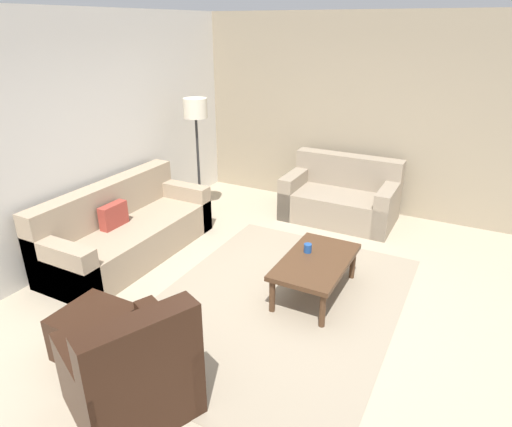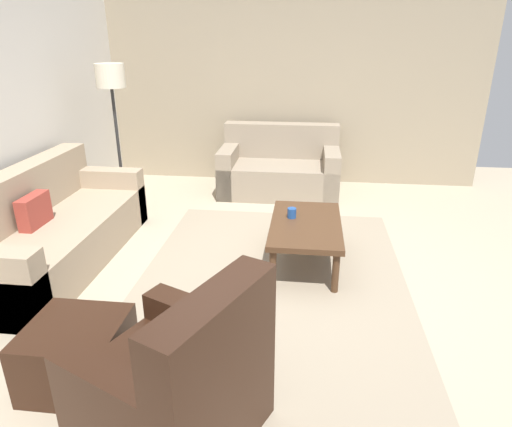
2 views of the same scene
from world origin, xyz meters
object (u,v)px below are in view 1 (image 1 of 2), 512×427
object	(u,v)px
cup	(308,248)
lamp_standing	(196,121)
coffee_table	(316,264)
ottoman	(95,332)
couch_loveseat	(341,198)
couch_main	(124,232)
armchair_leather	(134,379)

from	to	relation	value
cup	lamp_standing	distance (m)	2.53
coffee_table	lamp_standing	size ratio (longest dim) A/B	0.64
ottoman	couch_loveseat	bearing A→B (deg)	-14.38
couch_loveseat	coffee_table	size ratio (longest dim) A/B	1.41
couch_main	coffee_table	xyz separation A→B (m)	(0.25, -2.38, 0.06)
couch_main	ottoman	bearing A→B (deg)	-145.10
cup	armchair_leather	bearing A→B (deg)	167.94
couch_main	coffee_table	size ratio (longest dim) A/B	2.01
armchair_leather	couch_loveseat	bearing A→B (deg)	-3.04
armchair_leather	coffee_table	xyz separation A→B (m)	(2.06, -0.60, 0.05)
couch_loveseat	armchair_leather	world-z (taller)	armchair_leather
coffee_table	couch_loveseat	bearing A→B (deg)	10.35
coffee_table	lamp_standing	xyz separation A→B (m)	(1.16, 2.22, 1.05)
armchair_leather	cup	distance (m)	2.22
armchair_leather	coffee_table	distance (m)	2.15
ottoman	lamp_standing	size ratio (longest dim) A/B	0.33
lamp_standing	cup	bearing A→B (deg)	-116.82
lamp_standing	ottoman	bearing A→B (deg)	-163.17
ottoman	armchair_leather	bearing A→B (deg)	-114.38
couch_main	couch_loveseat	world-z (taller)	same
couch_main	ottoman	xyz separation A→B (m)	(-1.47, -1.03, -0.10)
couch_loveseat	armchair_leather	bearing A→B (deg)	176.96
coffee_table	couch_main	bearing A→B (deg)	95.91
ottoman	lamp_standing	bearing A→B (deg)	16.83
couch_main	lamp_standing	bearing A→B (deg)	-6.36
couch_main	cup	bearing A→B (deg)	-81.11
couch_loveseat	coffee_table	bearing A→B (deg)	-169.65
cup	lamp_standing	bearing A→B (deg)	63.18
couch_loveseat	lamp_standing	size ratio (longest dim) A/B	0.91
cup	lamp_standing	world-z (taller)	lamp_standing
couch_main	couch_loveseat	distance (m)	3.06
couch_loveseat	ottoman	world-z (taller)	couch_loveseat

